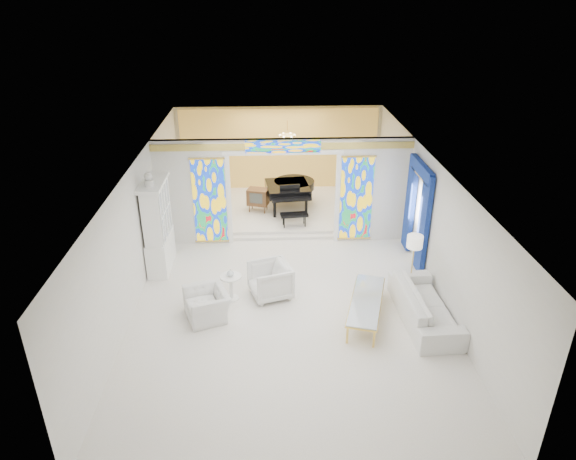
{
  "coord_description": "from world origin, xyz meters",
  "views": [
    {
      "loc": [
        -0.45,
        -11.24,
        6.68
      ],
      "look_at": [
        0.05,
        0.2,
        1.18
      ],
      "focal_mm": 32.0,
      "sensor_mm": 36.0,
      "label": 1
    }
  ],
  "objects_px": {
    "grand_piano": "(291,188)",
    "armchair_left": "(207,304)",
    "coffee_table": "(366,301)",
    "china_cabinet": "(158,226)",
    "sofa": "(425,305)",
    "tv_console": "(258,197)",
    "armchair_right": "(270,280)"
  },
  "relations": [
    {
      "from": "armchair_right",
      "to": "grand_piano",
      "type": "xyz_separation_m",
      "value": [
        0.73,
        4.92,
        0.43
      ]
    },
    {
      "from": "china_cabinet",
      "to": "sofa",
      "type": "relative_size",
      "value": 1.08
    },
    {
      "from": "sofa",
      "to": "coffee_table",
      "type": "bearing_deg",
      "value": 82.75
    },
    {
      "from": "sofa",
      "to": "armchair_left",
      "type": "bearing_deg",
      "value": 84.0
    },
    {
      "from": "sofa",
      "to": "tv_console",
      "type": "distance_m",
      "value": 6.84
    },
    {
      "from": "armchair_left",
      "to": "armchair_right",
      "type": "xyz_separation_m",
      "value": [
        1.4,
        0.79,
        0.09
      ]
    },
    {
      "from": "armchair_right",
      "to": "coffee_table",
      "type": "bearing_deg",
      "value": 47.25
    },
    {
      "from": "armchair_right",
      "to": "coffee_table",
      "type": "height_order",
      "value": "armchair_right"
    },
    {
      "from": "armchair_right",
      "to": "grand_piano",
      "type": "relative_size",
      "value": 0.35
    },
    {
      "from": "sofa",
      "to": "tv_console",
      "type": "bearing_deg",
      "value": 30.32
    },
    {
      "from": "armchair_left",
      "to": "grand_piano",
      "type": "distance_m",
      "value": 6.12
    },
    {
      "from": "armchair_right",
      "to": "grand_piano",
      "type": "distance_m",
      "value": 4.99
    },
    {
      "from": "coffee_table",
      "to": "tv_console",
      "type": "height_order",
      "value": "tv_console"
    },
    {
      "from": "china_cabinet",
      "to": "tv_console",
      "type": "distance_m",
      "value": 4.04
    },
    {
      "from": "armchair_right",
      "to": "tv_console",
      "type": "height_order",
      "value": "tv_console"
    },
    {
      "from": "armchair_left",
      "to": "coffee_table",
      "type": "height_order",
      "value": "armchair_left"
    },
    {
      "from": "coffee_table",
      "to": "armchair_left",
      "type": "bearing_deg",
      "value": 176.79
    },
    {
      "from": "china_cabinet",
      "to": "coffee_table",
      "type": "xyz_separation_m",
      "value": [
        4.89,
        -2.5,
        -0.73
      ]
    },
    {
      "from": "china_cabinet",
      "to": "armchair_right",
      "type": "bearing_deg",
      "value": -28.32
    },
    {
      "from": "grand_piano",
      "to": "armchair_right",
      "type": "bearing_deg",
      "value": -104.46
    },
    {
      "from": "china_cabinet",
      "to": "tv_console",
      "type": "height_order",
      "value": "china_cabinet"
    },
    {
      "from": "china_cabinet",
      "to": "sofa",
      "type": "xyz_separation_m",
      "value": [
        6.17,
        -2.61,
        -0.8
      ]
    },
    {
      "from": "grand_piano",
      "to": "armchair_left",
      "type": "bearing_deg",
      "value": -116.47
    },
    {
      "from": "armchair_left",
      "to": "sofa",
      "type": "xyz_separation_m",
      "value": [
        4.77,
        -0.31,
        0.04
      ]
    },
    {
      "from": "sofa",
      "to": "grand_piano",
      "type": "height_order",
      "value": "grand_piano"
    },
    {
      "from": "china_cabinet",
      "to": "grand_piano",
      "type": "bearing_deg",
      "value": 44.05
    },
    {
      "from": "china_cabinet",
      "to": "grand_piano",
      "type": "distance_m",
      "value": 4.92
    },
    {
      "from": "sofa",
      "to": "coffee_table",
      "type": "relative_size",
      "value": 1.13
    },
    {
      "from": "armchair_right",
      "to": "tv_console",
      "type": "bearing_deg",
      "value": 166.49
    },
    {
      "from": "armchair_left",
      "to": "coffee_table",
      "type": "bearing_deg",
      "value": 66.41
    },
    {
      "from": "armchair_left",
      "to": "china_cabinet",
      "type": "bearing_deg",
      "value": -169.07
    },
    {
      "from": "tv_console",
      "to": "china_cabinet",
      "type": "bearing_deg",
      "value": -112.9
    }
  ]
}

